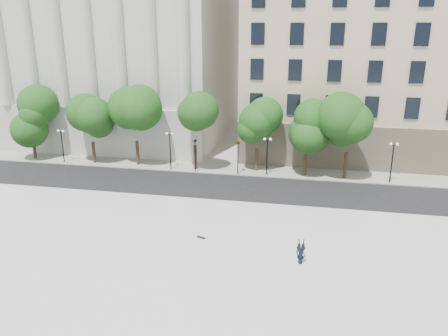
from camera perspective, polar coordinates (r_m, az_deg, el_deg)
The scene contains 12 objects.
ground at distance 27.64m, azimuth -11.64°, elevation -15.51°, with size 160.00×160.00×0.00m, color #B7B4AD.
plaza at distance 29.87m, azimuth -9.46°, elevation -12.10°, with size 44.00×22.00×0.45m, color silver.
street at distance 42.95m, azimuth -2.59°, elevation -2.51°, with size 60.00×8.00×0.02m, color black.
far_sidewalk at distance 48.46m, azimuth -0.94°, elevation 0.00°, with size 60.00×4.00×0.12m, color #B1AFA4.
building_west at distance 65.31m, azimuth -13.53°, elevation 15.69°, with size 31.50×27.65×25.60m.
building_east at distance 60.99m, azimuth 21.41°, elevation 13.18°, with size 36.00×26.15×23.00m.
traffic_light_west at distance 46.31m, azimuth -3.82°, elevation 3.72°, with size 0.51×1.64×4.15m.
traffic_light_east at distance 45.34m, azimuth 1.86°, elevation 3.62°, with size 1.14×1.95×4.28m.
person_lying at distance 29.28m, azimuth 9.96°, elevation -11.76°, with size 0.62×0.41×1.70m, color black.
skateboard at distance 32.11m, azimuth -2.99°, elevation -9.05°, with size 0.69×0.18×0.07m, color black.
street_trees at distance 47.36m, azimuth -5.39°, elevation 5.80°, with size 39.51×4.57×7.62m.
lamp_posts at distance 46.24m, azimuth -0.77°, elevation 2.75°, with size 36.63×0.28×4.24m.
Camera 1 is at (9.56, -21.05, 15.15)m, focal length 35.00 mm.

